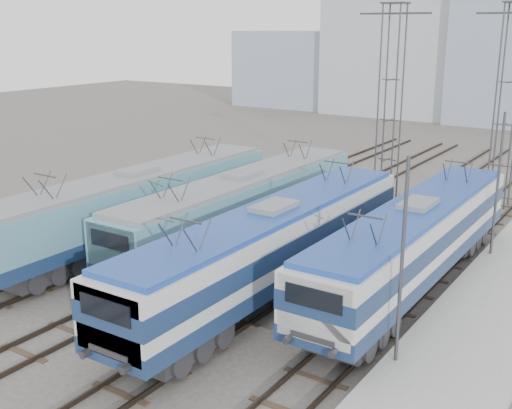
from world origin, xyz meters
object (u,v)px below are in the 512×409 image
object	(u,v)px
locomotive_far_left	(136,202)
catenary_tower_east	(508,97)
mast_front	(402,267)
locomotive_center_right	(271,243)
locomotive_far_right	(414,239)
locomotive_center_left	(240,205)
catenary_tower_west	(390,94)
mast_mid	(497,188)

from	to	relation	value
locomotive_far_left	catenary_tower_east	world-z (taller)	catenary_tower_east
catenary_tower_east	mast_front	size ratio (longest dim) A/B	1.71
locomotive_center_right	locomotive_far_right	xyz separation A→B (m)	(4.50, 3.87, -0.06)
locomotive_center_left	catenary_tower_west	world-z (taller)	catenary_tower_west
locomotive_far_left	locomotive_center_left	xyz separation A→B (m)	(4.50, 2.62, -0.05)
mast_front	mast_mid	size ratio (longest dim) A/B	1.00
locomotive_center_left	locomotive_far_right	world-z (taller)	locomotive_center_left
catenary_tower_east	mast_mid	bearing A→B (deg)	-78.14
locomotive_center_right	locomotive_far_right	bearing A→B (deg)	40.66
locomotive_far_left	mast_mid	bearing A→B (deg)	26.71
locomotive_far_right	catenary_tower_west	world-z (taller)	catenary_tower_west
catenary_tower_west	mast_mid	world-z (taller)	catenary_tower_west
mast_front	mast_mid	xyz separation A→B (m)	(0.00, 12.00, 0.00)
locomotive_far_right	catenary_tower_east	world-z (taller)	catenary_tower_east
locomotive_center_right	catenary_tower_east	distance (m)	20.35
locomotive_far_left	locomotive_far_right	bearing A→B (deg)	9.09
locomotive_center_left	catenary_tower_west	xyz separation A→B (m)	(2.25, 13.10, 4.42)
locomotive_center_right	catenary_tower_east	size ratio (longest dim) A/B	1.52
locomotive_far_left	locomotive_center_left	bearing A→B (deg)	30.21
catenary_tower_west	catenary_tower_east	size ratio (longest dim) A/B	1.00
locomotive_center_right	mast_mid	world-z (taller)	mast_mid
locomotive_center_left	mast_mid	xyz separation A→B (m)	(10.85, 5.10, 1.28)
mast_mid	locomotive_far_left	bearing A→B (deg)	-153.29
locomotive_far_left	mast_front	bearing A→B (deg)	-15.57
locomotive_center_left	catenary_tower_west	size ratio (longest dim) A/B	1.49
catenary_tower_west	locomotive_far_left	bearing A→B (deg)	-113.23
locomotive_far_left	locomotive_center_right	world-z (taller)	locomotive_far_left
locomotive_center_right	locomotive_far_right	size ratio (longest dim) A/B	1.03
catenary_tower_west	catenary_tower_east	distance (m)	6.80
locomotive_center_left	locomotive_center_right	xyz separation A→B (m)	(4.50, -4.33, 0.10)
locomotive_center_left	mast_front	world-z (taller)	mast_front
locomotive_far_left	locomotive_far_right	distance (m)	13.67
locomotive_center_right	locomotive_far_right	world-z (taller)	locomotive_center_right
catenary_tower_west	mast_front	bearing A→B (deg)	-66.73
locomotive_center_right	catenary_tower_west	distance (m)	18.10
locomotive_far_left	catenary_tower_east	bearing A→B (deg)	53.22
locomotive_far_left	catenary_tower_east	distance (m)	22.55
locomotive_center_left	catenary_tower_west	distance (m)	14.01
locomotive_center_left	locomotive_center_right	world-z (taller)	locomotive_center_right
locomotive_center_right	mast_mid	bearing A→B (deg)	56.04
catenary_tower_east	mast_mid	world-z (taller)	catenary_tower_east
catenary_tower_west	catenary_tower_east	xyz separation A→B (m)	(6.50, 2.00, 0.00)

